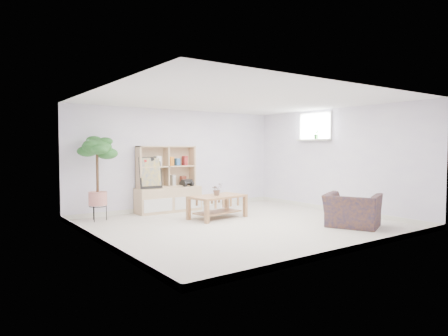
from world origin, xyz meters
TOP-DOWN VIEW (x-y plane):
  - floor at (0.00, 0.00)m, footprint 5.50×5.00m
  - ceiling at (0.00, 0.00)m, footprint 5.50×5.00m
  - walls at (0.00, 0.00)m, footprint 5.51×5.01m
  - baseboard at (0.00, 0.00)m, footprint 5.50×5.00m
  - window at (2.73, 0.60)m, footprint 0.10×0.98m
  - window_sill at (2.67, 0.60)m, footprint 0.14×1.00m
  - storage_unit at (-0.42, 2.24)m, footprint 1.53×0.52m
  - poster at (-0.88, 2.20)m, footprint 0.52×0.14m
  - toy_truck at (0.04, 2.19)m, footprint 0.36×0.26m
  - coffee_table at (0.02, 0.88)m, footprint 1.27×0.81m
  - table_plant at (0.02, 0.89)m, footprint 0.26×0.24m
  - floor_tree at (-2.13, 2.05)m, footprint 0.78×0.78m
  - armchair at (1.57, -1.36)m, footprint 1.17×1.23m
  - sill_plant at (2.67, 0.52)m, footprint 0.16×0.15m

SIDE VIEW (x-z plane):
  - floor at x=0.00m, z-range -0.01..0.01m
  - baseboard at x=0.00m, z-range 0.00..0.10m
  - coffee_table at x=0.02m, z-range 0.00..0.48m
  - armchair at x=1.57m, z-range 0.00..0.71m
  - table_plant at x=0.02m, z-range 0.48..0.74m
  - toy_truck at x=0.04m, z-range 0.57..0.76m
  - storage_unit at x=-0.42m, z-range 0.00..1.53m
  - floor_tree at x=-2.13m, z-range 0.00..1.74m
  - poster at x=-0.88m, z-range 0.57..1.28m
  - walls at x=0.00m, z-range 0.00..2.40m
  - window_sill at x=2.67m, z-range 1.66..1.70m
  - sill_plant at x=2.67m, z-range 1.70..1.94m
  - window at x=2.73m, z-range 1.66..2.34m
  - ceiling at x=0.00m, z-range 2.40..2.40m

